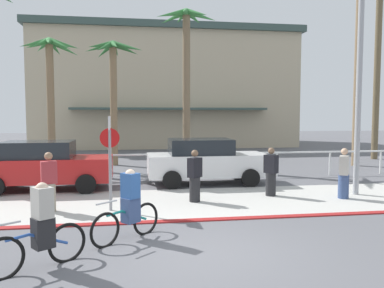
{
  "coord_description": "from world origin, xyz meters",
  "views": [
    {
      "loc": [
        -1.27,
        -7.16,
        2.61
      ],
      "look_at": [
        0.76,
        6.0,
        1.6
      ],
      "focal_mm": 36.81,
      "sensor_mm": 36.0,
      "label": 1
    }
  ],
  "objects_px": {
    "cyclist_teal_1": "(129,206)",
    "pedestrian_2": "(49,185)",
    "car_white_2": "(205,161)",
    "pedestrian_1": "(195,178)",
    "palm_tree_3": "(114,68)",
    "palm_tree_4": "(186,52)",
    "car_red_1": "(45,165)",
    "palm_tree_5": "(360,23)",
    "palm_tree_6": "(378,29)",
    "streetlight_curb": "(364,60)",
    "cyclist_blue_0": "(40,228)",
    "stop_sign_bike_lane": "(110,149)",
    "palm_tree_2": "(50,67)",
    "pedestrian_0": "(271,174)",
    "pedestrian_3": "(344,176)"
  },
  "relations": [
    {
      "from": "streetlight_curb",
      "to": "palm_tree_3",
      "type": "xyz_separation_m",
      "value": [
        -8.0,
        9.03,
        0.64
      ]
    },
    {
      "from": "palm_tree_4",
      "to": "cyclist_blue_0",
      "type": "bearing_deg",
      "value": -109.13
    },
    {
      "from": "palm_tree_2",
      "to": "palm_tree_3",
      "type": "height_order",
      "value": "palm_tree_2"
    },
    {
      "from": "car_red_1",
      "to": "palm_tree_5",
      "type": "bearing_deg",
      "value": 16.97
    },
    {
      "from": "car_white_2",
      "to": "pedestrian_2",
      "type": "height_order",
      "value": "car_white_2"
    },
    {
      "from": "palm_tree_3",
      "to": "palm_tree_4",
      "type": "relative_size",
      "value": 0.83
    },
    {
      "from": "stop_sign_bike_lane",
      "to": "palm_tree_5",
      "type": "height_order",
      "value": "palm_tree_5"
    },
    {
      "from": "pedestrian_0",
      "to": "palm_tree_6",
      "type": "bearing_deg",
      "value": 43.36
    },
    {
      "from": "cyclist_blue_0",
      "to": "palm_tree_3",
      "type": "bearing_deg",
      "value": 87.06
    },
    {
      "from": "streetlight_curb",
      "to": "palm_tree_5",
      "type": "bearing_deg",
      "value": 59.51
    },
    {
      "from": "palm_tree_3",
      "to": "palm_tree_6",
      "type": "distance_m",
      "value": 15.05
    },
    {
      "from": "palm_tree_6",
      "to": "pedestrian_0",
      "type": "distance_m",
      "value": 14.85
    },
    {
      "from": "streetlight_curb",
      "to": "palm_tree_2",
      "type": "relative_size",
      "value": 1.19
    },
    {
      "from": "pedestrian_2",
      "to": "pedestrian_3",
      "type": "height_order",
      "value": "pedestrian_2"
    },
    {
      "from": "stop_sign_bike_lane",
      "to": "cyclist_teal_1",
      "type": "bearing_deg",
      "value": -78.6
    },
    {
      "from": "palm_tree_3",
      "to": "car_red_1",
      "type": "distance_m",
      "value": 7.9
    },
    {
      "from": "palm_tree_5",
      "to": "pedestrian_1",
      "type": "height_order",
      "value": "palm_tree_5"
    },
    {
      "from": "palm_tree_5",
      "to": "cyclist_blue_0",
      "type": "height_order",
      "value": "palm_tree_5"
    },
    {
      "from": "cyclist_teal_1",
      "to": "pedestrian_2",
      "type": "relative_size",
      "value": 0.93
    },
    {
      "from": "pedestrian_1",
      "to": "stop_sign_bike_lane",
      "type": "bearing_deg",
      "value": -163.65
    },
    {
      "from": "stop_sign_bike_lane",
      "to": "cyclist_teal_1",
      "type": "height_order",
      "value": "stop_sign_bike_lane"
    },
    {
      "from": "stop_sign_bike_lane",
      "to": "cyclist_blue_0",
      "type": "height_order",
      "value": "stop_sign_bike_lane"
    },
    {
      "from": "streetlight_curb",
      "to": "stop_sign_bike_lane",
      "type": "bearing_deg",
      "value": -174.63
    },
    {
      "from": "pedestrian_2",
      "to": "pedestrian_3",
      "type": "relative_size",
      "value": 1.02
    },
    {
      "from": "palm_tree_6",
      "to": "cyclist_blue_0",
      "type": "relative_size",
      "value": 6.71
    },
    {
      "from": "streetlight_curb",
      "to": "cyclist_blue_0",
      "type": "distance_m",
      "value": 10.47
    },
    {
      "from": "cyclist_blue_0",
      "to": "cyclist_teal_1",
      "type": "relative_size",
      "value": 1.0
    },
    {
      "from": "palm_tree_6",
      "to": "car_red_1",
      "type": "distance_m",
      "value": 19.46
    },
    {
      "from": "palm_tree_2",
      "to": "palm_tree_6",
      "type": "bearing_deg",
      "value": 2.38
    },
    {
      "from": "pedestrian_0",
      "to": "cyclist_teal_1",
      "type": "bearing_deg",
      "value": -140.31
    },
    {
      "from": "cyclist_blue_0",
      "to": "pedestrian_2",
      "type": "relative_size",
      "value": 0.93
    },
    {
      "from": "cyclist_blue_0",
      "to": "cyclist_teal_1",
      "type": "xyz_separation_m",
      "value": [
        1.46,
        1.37,
        0.0
      ]
    },
    {
      "from": "palm_tree_2",
      "to": "cyclist_teal_1",
      "type": "height_order",
      "value": "palm_tree_2"
    },
    {
      "from": "palm_tree_2",
      "to": "pedestrian_1",
      "type": "xyz_separation_m",
      "value": [
        5.71,
        -8.82,
        -4.21
      ]
    },
    {
      "from": "car_white_2",
      "to": "pedestrian_1",
      "type": "xyz_separation_m",
      "value": [
        -0.89,
        -2.97,
        -0.16
      ]
    },
    {
      "from": "pedestrian_2",
      "to": "palm_tree_6",
      "type": "bearing_deg",
      "value": 32.11
    },
    {
      "from": "pedestrian_0",
      "to": "pedestrian_2",
      "type": "xyz_separation_m",
      "value": [
        -6.54,
        -1.06,
        0.03
      ]
    },
    {
      "from": "stop_sign_bike_lane",
      "to": "pedestrian_2",
      "type": "height_order",
      "value": "stop_sign_bike_lane"
    },
    {
      "from": "palm_tree_4",
      "to": "pedestrian_0",
      "type": "height_order",
      "value": "palm_tree_4"
    },
    {
      "from": "palm_tree_3",
      "to": "pedestrian_1",
      "type": "xyz_separation_m",
      "value": [
        2.67,
        -9.05,
        -4.2
      ]
    },
    {
      "from": "cyclist_teal_1",
      "to": "cyclist_blue_0",
      "type": "bearing_deg",
      "value": -136.98
    },
    {
      "from": "streetlight_curb",
      "to": "palm_tree_6",
      "type": "distance_m",
      "value": 12.16
    },
    {
      "from": "stop_sign_bike_lane",
      "to": "palm_tree_3",
      "type": "distance_m",
      "value": 10.28
    },
    {
      "from": "car_white_2",
      "to": "cyclist_teal_1",
      "type": "relative_size",
      "value": 2.93
    },
    {
      "from": "palm_tree_5",
      "to": "pedestrian_1",
      "type": "distance_m",
      "value": 13.3
    },
    {
      "from": "car_white_2",
      "to": "streetlight_curb",
      "type": "bearing_deg",
      "value": -33.66
    },
    {
      "from": "palm_tree_2",
      "to": "pedestrian_0",
      "type": "distance_m",
      "value": 12.46
    },
    {
      "from": "palm_tree_5",
      "to": "cyclist_teal_1",
      "type": "xyz_separation_m",
      "value": [
        -11.3,
        -10.13,
        -6.4
      ]
    },
    {
      "from": "palm_tree_4",
      "to": "palm_tree_5",
      "type": "xyz_separation_m",
      "value": [
        8.62,
        -0.46,
        1.53
      ]
    },
    {
      "from": "palm_tree_6",
      "to": "pedestrian_2",
      "type": "distance_m",
      "value": 20.23
    }
  ]
}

